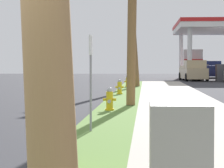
% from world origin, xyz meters
% --- Properties ---
extents(fire_hydrant_nearest, '(0.42, 0.38, 0.74)m').
position_xyz_m(fire_hydrant_nearest, '(0.39, 3.33, 0.45)').
color(fire_hydrant_nearest, yellow).
rests_on(fire_hydrant_nearest, grass_verge).
extents(fire_hydrant_second, '(0.42, 0.38, 0.74)m').
position_xyz_m(fire_hydrant_second, '(0.52, 12.29, 0.45)').
color(fire_hydrant_second, yellow).
rests_on(fire_hydrant_second, grass_verge).
extents(fire_hydrant_third, '(0.42, 0.37, 0.74)m').
position_xyz_m(fire_hydrant_third, '(0.39, 21.11, 0.45)').
color(fire_hydrant_third, yellow).
rests_on(fire_hydrant_third, grass_verge).
extents(fire_hydrant_fourth, '(0.42, 0.37, 0.74)m').
position_xyz_m(fire_hydrant_fourth, '(0.50, 29.18, 0.45)').
color(fire_hydrant_fourth, yellow).
rests_on(fire_hydrant_fourth, grass_verge).
extents(fire_hydrant_fifth, '(0.42, 0.38, 0.74)m').
position_xyz_m(fire_hydrant_fifth, '(0.53, 37.81, 0.45)').
color(fire_hydrant_fifth, yellow).
rests_on(fire_hydrant_fifth, grass_verge).
extents(utility_pole_background, '(1.43, 1.27, 9.03)m').
position_xyz_m(utility_pole_background, '(0.81, 29.79, 4.72)').
color(utility_pole_background, brown).
rests_on(utility_pole_background, grass_verge).
extents(street_sign_post, '(0.05, 0.36, 2.12)m').
position_xyz_m(street_sign_post, '(0.46, 7.26, 1.63)').
color(street_sign_post, gray).
rests_on(street_sign_post, grass_verge).
extents(truck_tan_at_forecourt, '(2.46, 5.53, 1.97)m').
position_xyz_m(truck_tan_at_forecourt, '(6.26, 45.40, 0.91)').
color(truck_tan_at_forecourt, tan).
rests_on(truck_tan_at_forecourt, ground).
extents(truck_navy_on_apron, '(2.45, 5.52, 1.97)m').
position_xyz_m(truck_navy_on_apron, '(9.61, 56.35, 0.91)').
color(truck_navy_on_apron, navy).
rests_on(truck_navy_on_apron, ground).
extents(truck_red_at_far_bay, '(2.55, 6.53, 3.11)m').
position_xyz_m(truck_red_at_far_bay, '(6.64, 50.01, 1.49)').
color(truck_red_at_far_bay, red).
rests_on(truck_red_at_far_bay, ground).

